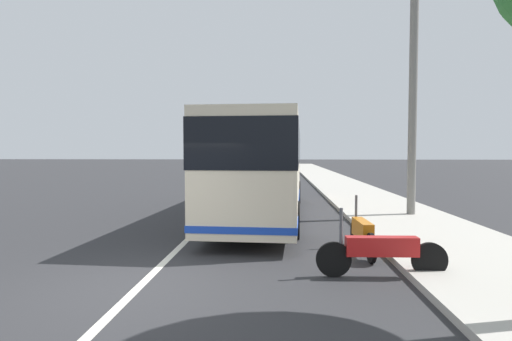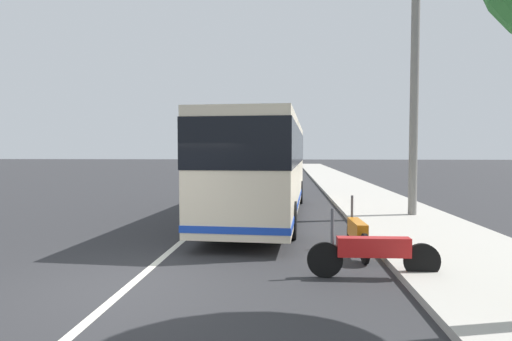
# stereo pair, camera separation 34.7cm
# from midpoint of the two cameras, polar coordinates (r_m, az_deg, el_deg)

# --- Properties ---
(ground_plane) EXTENTS (220.00, 220.00, 0.00)m
(ground_plane) POSITION_cam_midpoint_polar(r_m,az_deg,el_deg) (7.53, -15.93, -15.22)
(ground_plane) COLOR #2D2D30
(sidewalk_curb) EXTENTS (110.00, 3.60, 0.14)m
(sidewalk_curb) POSITION_cam_midpoint_polar(r_m,az_deg,el_deg) (17.32, 17.76, -4.85)
(sidewalk_curb) COLOR #B2ADA3
(sidewalk_curb) RESTS_ON ground
(lane_divider_line) EXTENTS (110.00, 0.16, 0.01)m
(lane_divider_line) POSITION_cam_midpoint_polar(r_m,az_deg,el_deg) (17.06, -4.09, -5.06)
(lane_divider_line) COLOR silver
(lane_divider_line) RESTS_ON ground
(coach_bus) EXTENTS (11.70, 3.13, 3.31)m
(coach_bus) POSITION_cam_midpoint_polar(r_m,az_deg,el_deg) (14.41, 1.91, 1.27)
(coach_bus) COLOR beige
(coach_bus) RESTS_ON ground
(motorcycle_mid_row) EXTENTS (0.27, 2.39, 1.27)m
(motorcycle_mid_row) POSITION_cam_midpoint_polar(r_m,az_deg,el_deg) (7.85, 17.26, -10.82)
(motorcycle_mid_row) COLOR black
(motorcycle_mid_row) RESTS_ON ground
(motorcycle_far_end) EXTENTS (2.08, 0.29, 1.26)m
(motorcycle_far_end) POSITION_cam_midpoint_polar(r_m,az_deg,el_deg) (9.48, 15.02, -8.53)
(motorcycle_far_end) COLOR black
(motorcycle_far_end) RESTS_ON ground
(car_ahead_same_lane) EXTENTS (4.64, 1.99, 1.48)m
(car_ahead_same_lane) POSITION_cam_midpoint_polar(r_m,az_deg,el_deg) (38.30, -2.80, 0.30)
(car_ahead_same_lane) COLOR #2D7238
(car_ahead_same_lane) RESTS_ON ground
(car_oncoming) EXTENTS (4.09, 1.99, 1.45)m
(car_oncoming) POSITION_cam_midpoint_polar(r_m,az_deg,el_deg) (54.02, -0.30, 0.98)
(car_oncoming) COLOR gray
(car_oncoming) RESTS_ON ground
(utility_pole) EXTENTS (0.28, 0.28, 8.05)m
(utility_pole) POSITION_cam_midpoint_polar(r_m,az_deg,el_deg) (15.03, 21.89, 9.08)
(utility_pole) COLOR slate
(utility_pole) RESTS_ON ground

